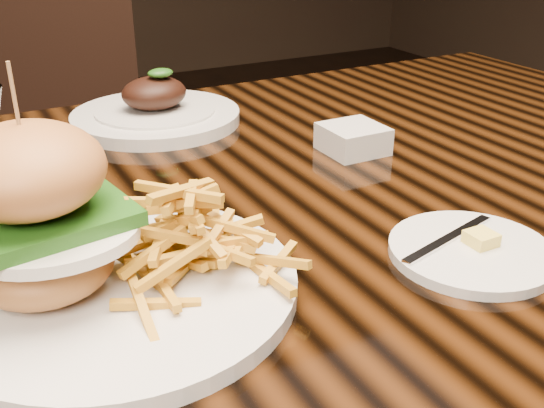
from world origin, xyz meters
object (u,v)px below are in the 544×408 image
far_dish (156,113)px  chair_far (46,145)px  dining_table (224,261)px  burger_plate (108,239)px

far_dish → chair_far: chair_far is taller
dining_table → burger_plate: (-0.15, -0.13, 0.13)m
dining_table → chair_far: chair_far is taller
burger_plate → chair_far: size_ratio=0.32×
burger_plate → chair_far: bearing=87.5°
dining_table → far_dish: size_ratio=6.42×
burger_plate → dining_table: bearing=42.4°
burger_plate → far_dish: size_ratio=1.21×
burger_plate → far_dish: 0.46m
dining_table → chair_far: (-0.06, 0.89, -0.13)m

